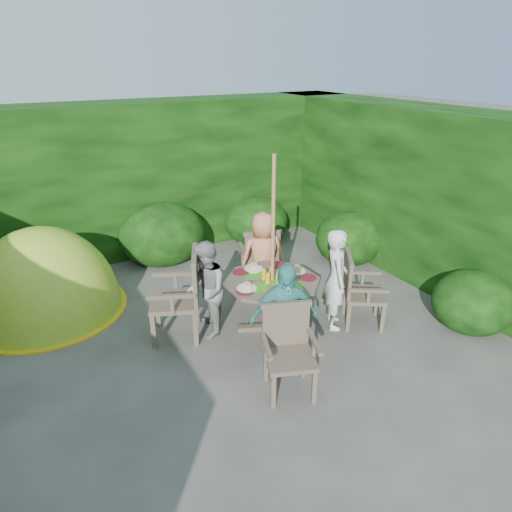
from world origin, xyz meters
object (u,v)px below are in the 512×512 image
garden_chair_front (288,348)px  child_right (336,279)px  parasol_pole (273,248)px  child_left (206,290)px  garden_chair_back (261,258)px  patio_table (272,288)px  child_front (284,319)px  garden_chair_right (359,289)px  dome_tent (50,311)px  garden_chair_left (182,294)px  child_back (263,257)px

garden_chair_front → child_right: (1.16, 0.71, 0.18)m
parasol_pole → child_left: parasol_pole is taller
parasol_pole → garden_chair_back: parasol_pole is taller
patio_table → child_left: 0.80m
child_left → child_front: 1.13m
garden_chair_right → child_front: (-1.33, -0.33, 0.15)m
garden_chair_right → child_front: size_ratio=0.72×
patio_table → garden_chair_front: 1.11m
garden_chair_front → child_front: 0.34m
garden_chair_right → dome_tent: size_ratio=0.37×
garden_chair_left → child_right: child_right is taller
garden_chair_back → garden_chair_right: bearing=132.3°
child_left → dome_tent: size_ratio=0.50×
child_front → dome_tent: (-2.09, 2.58, -0.63)m
garden_chair_back → child_back: child_back is taller
parasol_pole → child_back: (0.30, 0.74, -0.46)m
dome_tent → child_left: bearing=-61.2°
patio_table → garden_chair_left: garden_chair_left is taller
parasol_pole → garden_chair_front: (-0.42, -1.02, -0.63)m
child_left → child_right: bearing=85.9°
child_right → patio_table: bearing=97.1°
child_right → child_back: child_right is taller
patio_table → child_back: 0.80m
garden_chair_front → garden_chair_right: bearing=43.2°
patio_table → garden_chair_back: garden_chair_back is taller
child_back → child_front: size_ratio=1.01×
garden_chair_front → child_right: size_ratio=0.68×
patio_table → child_back: child_back is taller
patio_table → garden_chair_left: size_ratio=1.46×
garden_chair_left → dome_tent: size_ratio=0.43×
garden_chair_back → child_left: 1.37m
garden_chair_back → child_back: 0.33m
parasol_pole → garden_chair_right: size_ratio=2.43×
garden_chair_front → dome_tent: bearing=144.9°
child_front → dome_tent: child_front is taller
garden_chair_left → garden_chair_front: garden_chair_left is taller
child_front → garden_chair_front: bearing=-97.7°
patio_table → child_right: 0.80m
patio_table → child_front: (-0.31, -0.74, 0.05)m
child_right → child_front: 1.13m
garden_chair_right → child_front: 1.38m
child_right → dome_tent: (-3.14, 2.15, -0.65)m
child_right → child_front: child_right is taller
parasol_pole → dome_tent: 3.22m
garden_chair_right → child_left: size_ratio=0.75×
parasol_pole → child_left: (-0.74, 0.30, -0.50)m
garden_chair_back → dome_tent: bearing=3.0°
child_back → garden_chair_left: bearing=29.1°
garden_chair_back → child_right: size_ratio=0.71×
child_right → dome_tent: size_ratio=0.53×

